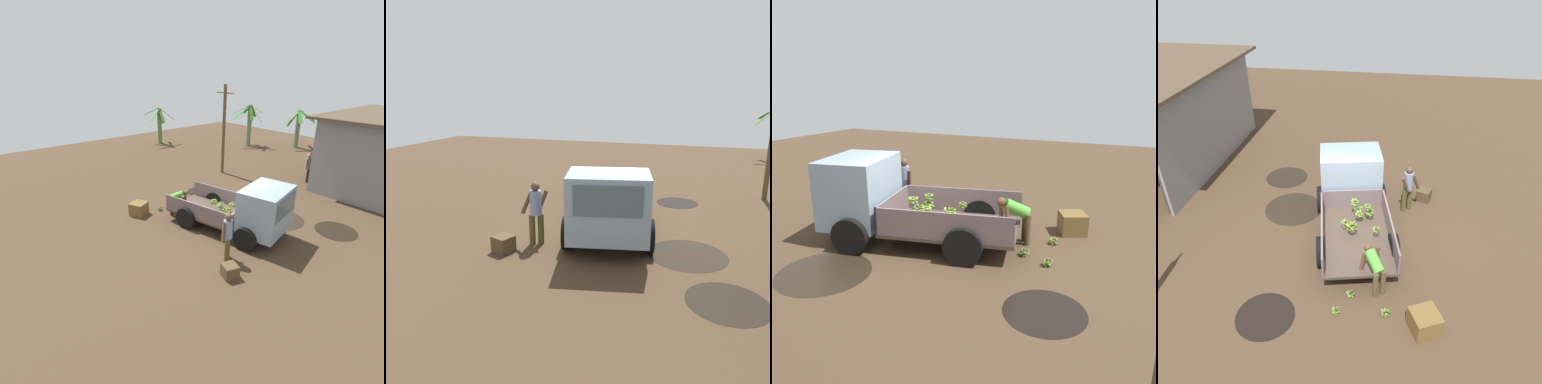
{
  "view_description": "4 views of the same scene",
  "coord_description": "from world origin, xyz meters",
  "views": [
    {
      "loc": [
        7.31,
        -7.84,
        5.83
      ],
      "look_at": [
        -0.82,
        -1.06,
        1.45
      ],
      "focal_mm": 28.0,
      "sensor_mm": 36.0,
      "label": 1
    },
    {
      "loc": [
        9.91,
        2.22,
        3.88
      ],
      "look_at": [
        0.56,
        -0.88,
        1.18
      ],
      "focal_mm": 35.0,
      "sensor_mm": 36.0,
      "label": 2
    },
    {
      "loc": [
        -4.35,
        7.1,
        3.7
      ],
      "look_at": [
        -0.79,
        -0.48,
        1.27
      ],
      "focal_mm": 35.0,
      "sensor_mm": 36.0,
      "label": 3
    },
    {
      "loc": [
        -8.74,
        -1.33,
        7.39
      ],
      "look_at": [
        0.31,
        0.05,
        1.41
      ],
      "focal_mm": 35.0,
      "sensor_mm": 36.0,
      "label": 4
    }
  ],
  "objects": [
    {
      "name": "banana_bunch_on_ground_0",
      "position": [
        -2.33,
        -0.36,
        0.1
      ],
      "size": [
        0.23,
        0.24,
        0.18
      ],
      "color": "#4A4330",
      "rests_on": "ground"
    },
    {
      "name": "person_foreground_visitor",
      "position": [
        1.65,
        -1.65,
        0.92
      ],
      "size": [
        0.57,
        0.65,
        1.66
      ],
      "rotation": [
        0.0,
        0.0,
        3.8
      ],
      "color": "#4F4925",
      "rests_on": "ground"
    },
    {
      "name": "ground",
      "position": [
        0.0,
        0.0,
        0.0
      ],
      "size": [
        36.0,
        36.0,
        0.0
      ],
      "primitive_type": "plane",
      "color": "#493625"
    },
    {
      "name": "mud_patch_1",
      "position": [
        -3.24,
        1.56,
        0.0
      ],
      "size": [
        1.43,
        1.43,
        0.01
      ],
      "primitive_type": "cylinder",
      "color": "black",
      "rests_on": "ground"
    },
    {
      "name": "person_worker_loading",
      "position": [
        -1.95,
        -0.92,
        0.72
      ],
      "size": [
        0.87,
        0.77,
        1.18
      ],
      "rotation": [
        0.0,
        0.0,
        0.61
      ],
      "color": "brown",
      "rests_on": "ground"
    },
    {
      "name": "wooden_crate_1",
      "position": [
        2.35,
        -2.23,
        0.2
      ],
      "size": [
        0.56,
        0.56,
        0.41
      ],
      "primitive_type": "cube",
      "rotation": [
        0.0,
        0.0,
        5.94
      ],
      "color": "#4F3E26",
      "rests_on": "ground"
    },
    {
      "name": "banana_bunch_on_ground_1",
      "position": [
        -2.9,
        -0.1,
        0.1
      ],
      "size": [
        0.22,
        0.24,
        0.19
      ],
      "color": "#4C4531",
      "rests_on": "ground"
    },
    {
      "name": "mud_patch_2",
      "position": [
        1.14,
        2.11,
        0.0
      ],
      "size": [
        1.9,
        1.9,
        0.01
      ],
      "primitive_type": "cylinder",
      "color": "black",
      "rests_on": "ground"
    },
    {
      "name": "wooden_crate_0",
      "position": [
        -3.05,
        -2.18,
        0.27
      ],
      "size": [
        0.84,
        0.84,
        0.54
      ],
      "primitive_type": "cube",
      "rotation": [
        0.0,
        0.0,
        5.15
      ],
      "color": "brown",
      "rests_on": "ground"
    },
    {
      "name": "banana_bunch_on_ground_2",
      "position": [
        -2.78,
        -1.27,
        0.1
      ],
      "size": [
        0.23,
        0.23,
        0.18
      ],
      "color": "brown",
      "rests_on": "ground"
    },
    {
      "name": "cargo_truck",
      "position": [
        1.23,
        0.14,
        1.05
      ],
      "size": [
        4.86,
        2.93,
        2.02
      ],
      "rotation": [
        0.0,
        0.0,
        0.22
      ],
      "color": "#4B3B32",
      "rests_on": "ground"
    },
    {
      "name": "mud_patch_0",
      "position": [
        3.1,
        2.93,
        0.0
      ],
      "size": [
        1.57,
        1.57,
        0.01
      ],
      "primitive_type": "cylinder",
      "color": "black",
      "rests_on": "ground"
    }
  ]
}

